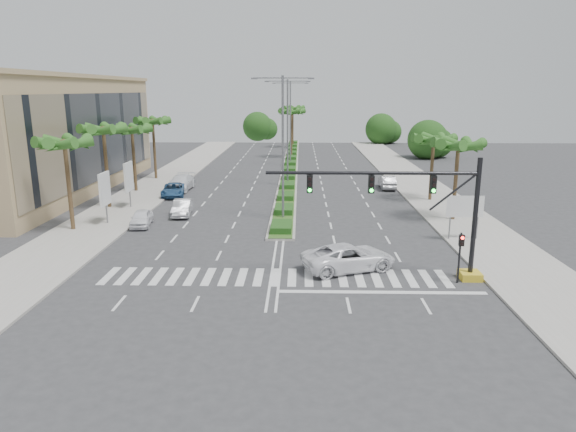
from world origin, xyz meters
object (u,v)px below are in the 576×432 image
(car_right, at_px, (387,182))
(car_parked_b, at_px, (182,208))
(car_parked_a, at_px, (141,218))
(car_crossing, at_px, (349,257))
(car_parked_c, at_px, (174,190))
(car_parked_d, at_px, (181,183))

(car_right, bearing_deg, car_parked_b, 33.75)
(car_parked_a, distance_m, car_crossing, 18.95)
(car_right, bearing_deg, car_parked_c, 12.59)
(car_parked_d, xyz_separation_m, car_crossing, (16.29, -25.57, -0.01))
(car_parked_d, distance_m, car_crossing, 30.32)
(car_parked_c, distance_m, car_parked_d, 3.37)
(car_parked_d, bearing_deg, car_parked_a, -87.12)
(car_parked_b, relative_size, car_crossing, 0.73)
(car_parked_d, bearing_deg, car_parked_c, -88.15)
(car_parked_a, xyz_separation_m, car_right, (22.80, 16.89, 0.07))
(car_parked_c, height_order, car_crossing, car_crossing)
(car_parked_c, bearing_deg, car_parked_d, 82.06)
(car_parked_a, relative_size, car_right, 0.87)
(car_parked_d, xyz_separation_m, car_right, (23.07, 1.46, -0.10))
(car_parked_c, relative_size, car_crossing, 0.84)
(car_parked_a, distance_m, car_parked_d, 15.43)
(car_parked_a, relative_size, car_crossing, 0.66)
(car_parked_d, bearing_deg, car_parked_b, -74.66)
(car_parked_a, xyz_separation_m, car_parked_b, (2.53, 3.74, 0.05))
(car_parked_b, relative_size, car_parked_d, 0.75)
(car_right, bearing_deg, car_crossing, 76.67)
(car_parked_a, height_order, car_crossing, car_crossing)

